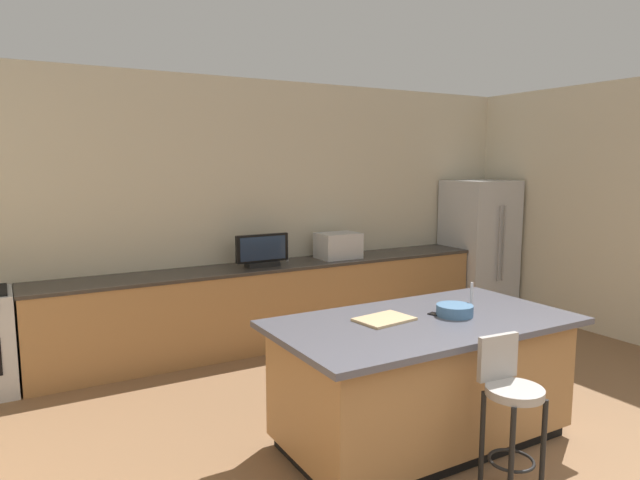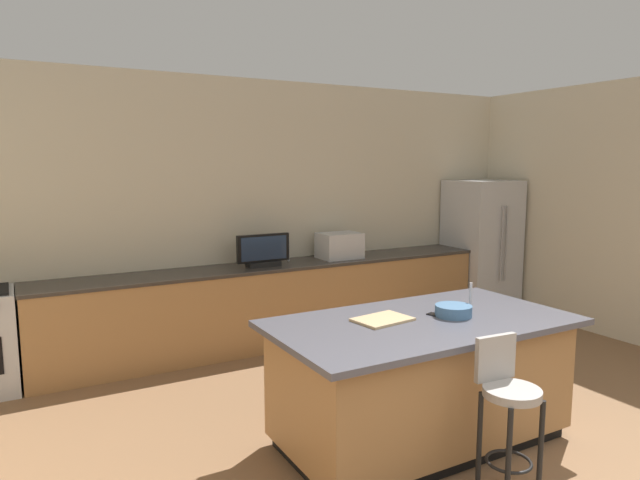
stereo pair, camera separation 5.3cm
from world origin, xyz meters
name	(u,v)px [view 2 (the right image)]	position (x,y,z in m)	size (l,w,h in m)	color
wall_back	(266,211)	(0.00, 4.78, 1.47)	(7.39, 0.12, 2.95)	beige
counter_back	(278,304)	(-0.03, 4.40, 0.45)	(5.15, 0.62, 0.91)	#9E7042
kitchen_island	(421,380)	(-0.08, 1.84, 0.47)	(2.18, 1.17, 0.92)	black
refrigerator	(481,247)	(2.97, 4.33, 0.90)	(0.83, 0.79, 1.79)	#B7BABF
microwave	(339,246)	(0.77, 4.40, 1.06)	(0.48, 0.36, 0.30)	#B7BABF
tv_monitor	(263,252)	(-0.22, 4.35, 1.07)	(0.60, 0.16, 0.35)	black
sink_faucet_back	(288,251)	(0.15, 4.50, 1.03)	(0.02, 0.02, 0.24)	#B2B2B7
sink_faucet_island	(471,297)	(0.38, 1.84, 1.03)	(0.02, 0.02, 0.22)	#B2B2B7
bar_stool_center	(507,404)	(-0.08, 1.05, 0.59)	(0.34, 0.35, 0.99)	gray
fruit_bowl	(453,311)	(0.18, 1.81, 0.96)	(0.27, 0.27, 0.08)	#3F668C
cell_phone	(437,315)	(0.08, 1.87, 0.92)	(0.07, 0.15, 0.01)	black
cutting_board	(383,319)	(-0.34, 1.96, 0.93)	(0.39, 0.28, 0.02)	tan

